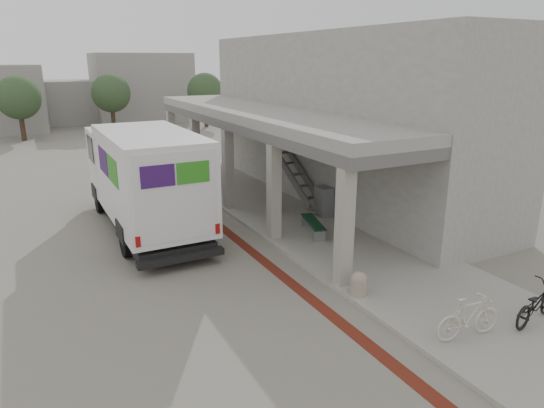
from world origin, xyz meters
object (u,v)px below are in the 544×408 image
utility_cabinet (324,201)px  bicycle_black (536,303)px  fedex_truck (144,177)px  bench (313,225)px  bicycle_cream (469,317)px

utility_cabinet → bicycle_black: bearing=-86.6°
fedex_truck → bicycle_black: (6.35, -10.88, -1.37)m
bicycle_black → bench: bearing=0.2°
fedex_truck → bicycle_black: bearing=-60.0°
bicycle_black → bicycle_cream: bicycle_cream is taller
fedex_truck → bicycle_cream: 11.61m
bicycle_black → utility_cabinet: bearing=-10.8°
utility_cabinet → bicycle_cream: bearing=-99.0°
fedex_truck → bicycle_black: fedex_truck is taller
fedex_truck → bench: (4.95, -3.48, -1.52)m
fedex_truck → bench: bearing=-35.4°
utility_cabinet → bicycle_cream: size_ratio=0.69×
bench → bicycle_black: 7.53m
bicycle_black → bicycle_cream: size_ratio=1.07×
bicycle_cream → utility_cabinet: bearing=-5.6°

